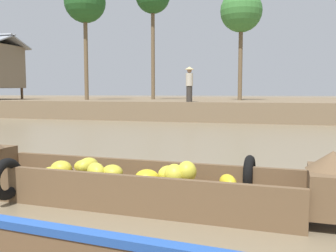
{
  "coord_description": "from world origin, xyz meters",
  "views": [
    {
      "loc": [
        1.87,
        -0.66,
        1.38
      ],
      "look_at": [
        -0.15,
        6.3,
        0.74
      ],
      "focal_mm": 40.29,
      "sensor_mm": 36.0,
      "label": 1
    }
  ],
  "objects_px": {
    "palm_tree_near": "(85,3)",
    "palm_tree_far": "(241,12)",
    "banana_boat": "(130,181)",
    "vendor_person": "(189,82)"
  },
  "relations": [
    {
      "from": "vendor_person",
      "to": "banana_boat",
      "type": "bearing_deg",
      "value": -80.25
    },
    {
      "from": "banana_boat",
      "to": "palm_tree_near",
      "type": "xyz_separation_m",
      "value": [
        -9.29,
        16.14,
        6.37
      ]
    },
    {
      "from": "palm_tree_near",
      "to": "vendor_person",
      "type": "relative_size",
      "value": 4.21
    },
    {
      "from": "palm_tree_near",
      "to": "palm_tree_far",
      "type": "height_order",
      "value": "palm_tree_near"
    },
    {
      "from": "palm_tree_near",
      "to": "palm_tree_far",
      "type": "xyz_separation_m",
      "value": [
        8.93,
        1.85,
        -0.67
      ]
    },
    {
      "from": "palm_tree_near",
      "to": "palm_tree_far",
      "type": "distance_m",
      "value": 9.14
    },
    {
      "from": "banana_boat",
      "to": "palm_tree_near",
      "type": "distance_m",
      "value": 19.68
    },
    {
      "from": "palm_tree_near",
      "to": "palm_tree_far",
      "type": "bearing_deg",
      "value": 11.72
    },
    {
      "from": "palm_tree_far",
      "to": "palm_tree_near",
      "type": "bearing_deg",
      "value": -168.28
    },
    {
      "from": "banana_boat",
      "to": "palm_tree_near",
      "type": "bearing_deg",
      "value": 119.91
    }
  ]
}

